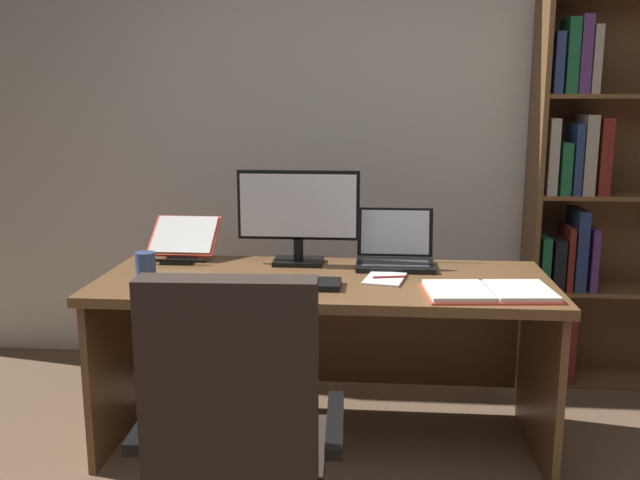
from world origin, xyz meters
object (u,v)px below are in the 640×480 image
Objects in this scene: computer_mouse at (213,280)px; coffee_mug at (145,264)px; desk at (325,317)px; pen at (390,277)px; office_chair at (238,461)px; monitor at (298,216)px; laptop at (395,254)px; reading_stand_with_book at (183,239)px; open_binder at (489,291)px; notepad at (385,279)px; keyboard at (287,283)px; bookshelf at (603,199)px.

coffee_mug reaches higher than computer_mouse.
desk is 13.29× the size of pen.
desk is at bearing 27.22° from computer_mouse.
monitor is (0.04, 1.18, 0.53)m from office_chair.
coffee_mug is (-1.04, -0.29, -0.00)m from laptop.
desk is 6.05× the size of reading_stand_with_book.
office_chair is 1.15m from open_binder.
laptop is at bearing 79.78° from notepad.
laptop is 0.27m from notepad.
keyboard is at bearing -39.87° from reading_stand_with_book.
notepad is (0.38, 0.13, -0.01)m from keyboard.
monitor is 5.23× the size of computer_mouse.
computer_mouse is at bearing -169.68° from pen.
coffee_mug is (-0.99, -0.02, 0.05)m from notepad.
laptop reaches higher than pen.
computer_mouse is 0.72m from pen.
office_chair reaches higher than computer_mouse.
notepad is 1.50× the size of pen.
laptop reaches higher than open_binder.
reading_stand_with_book is at bearing 161.00° from pen.
monitor is at bearing 52.37° from computer_mouse.
open_binder is (0.82, 0.74, 0.32)m from office_chair.
notepad is at bearing -100.22° from laptop.
monitor is 0.91m from open_binder.
desk is at bearing 59.03° from keyboard.
computer_mouse is (-0.30, -0.39, -0.20)m from monitor.
open_binder is (0.77, -0.05, -0.00)m from keyboard.
office_chair is at bearing -131.24° from bookshelf.
pen is at bearing 61.64° from office_chair.
open_binder is 1.39m from coffee_mug.
reading_stand_with_book is at bearing 161.16° from desk.
open_binder is 0.43m from notepad.
office_chair is 7.20× the size of pen.
pen reaches higher than notepad.
office_chair reaches higher than open_binder.
office_chair reaches higher than coffee_mug.
bookshelf is 1.26m from open_binder.
desk is at bearing -51.11° from monitor.
computer_mouse is at bearing -151.83° from laptop.
open_binder is at bearing -23.12° from desk.
keyboard is at bearing -161.53° from notepad.
keyboard is at bearing 171.06° from open_binder.
desk is 0.35m from pen.
desk is 0.42m from laptop.
pen is at bearing -19.00° from reading_stand_with_book.
reading_stand_with_book reaches higher than pen.
office_chair reaches higher than pen.
laptop is (0.43, 0.00, -0.16)m from monitor.
reading_stand_with_book is (-0.98, 0.06, 0.04)m from laptop.
laptop is 0.67× the size of open_binder.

